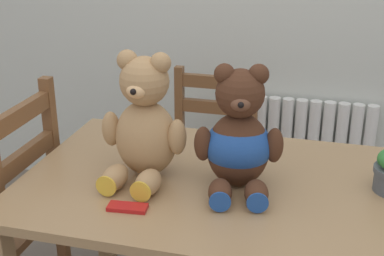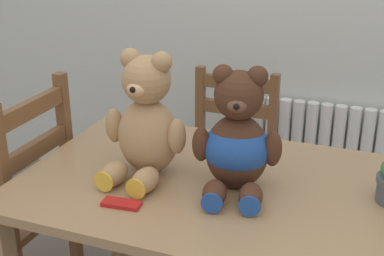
{
  "view_description": "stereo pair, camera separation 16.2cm",
  "coord_description": "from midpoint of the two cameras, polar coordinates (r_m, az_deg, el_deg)",
  "views": [
    {
      "loc": [
        0.29,
        -1.05,
        1.52
      ],
      "look_at": [
        -0.1,
        0.4,
        0.92
      ],
      "focal_mm": 50.0,
      "sensor_mm": 36.0,
      "label": 1
    },
    {
      "loc": [
        0.44,
        -1.0,
        1.52
      ],
      "look_at": [
        -0.1,
        0.4,
        0.92
      ],
      "focal_mm": 50.0,
      "sensor_mm": 36.0,
      "label": 2
    }
  ],
  "objects": [
    {
      "name": "chocolate_bar",
      "position": [
        1.54,
        -4.54,
        -8.13
      ],
      "size": [
        0.12,
        0.06,
        0.01
      ],
      "primitive_type": "cube",
      "rotation": [
        0.0,
        0.0,
        0.09
      ],
      "color": "red",
      "rests_on": "dining_table"
    },
    {
      "name": "teddy_bear_left",
      "position": [
        1.66,
        -2.19,
        0.5
      ],
      "size": [
        0.28,
        0.28,
        0.4
      ],
      "rotation": [
        0.0,
        0.0,
        3.09
      ],
      "color": "tan",
      "rests_on": "dining_table"
    },
    {
      "name": "teddy_bear_right",
      "position": [
        1.58,
        7.76,
        -1.51
      ],
      "size": [
        0.27,
        0.3,
        0.38
      ],
      "rotation": [
        0.0,
        0.0,
        3.34
      ],
      "color": "#472819",
      "rests_on": "dining_table"
    },
    {
      "name": "wooden_chair_behind",
      "position": [
        2.5,
        5.48,
        -4.0
      ],
      "size": [
        0.4,
        0.42,
        0.85
      ],
      "rotation": [
        0.0,
        0.0,
        3.14
      ],
      "color": "brown",
      "rests_on": "ground_plane"
    },
    {
      "name": "wooden_chair_side",
      "position": [
        2.14,
        -16.83,
        -8.28
      ],
      "size": [
        0.46,
        0.4,
        0.98
      ],
      "rotation": [
        0.0,
        0.0,
        1.57
      ],
      "color": "brown",
      "rests_on": "ground_plane"
    },
    {
      "name": "dining_table",
      "position": [
        1.72,
        5.87,
        -9.13
      ],
      "size": [
        1.25,
        0.81,
        0.75
      ],
      "color": "#9E7A51",
      "rests_on": "ground_plane"
    },
    {
      "name": "radiator",
      "position": [
        2.9,
        15.2,
        -4.12
      ],
      "size": [
        0.77,
        0.1,
        0.64
      ],
      "color": "white",
      "rests_on": "ground_plane"
    }
  ]
}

